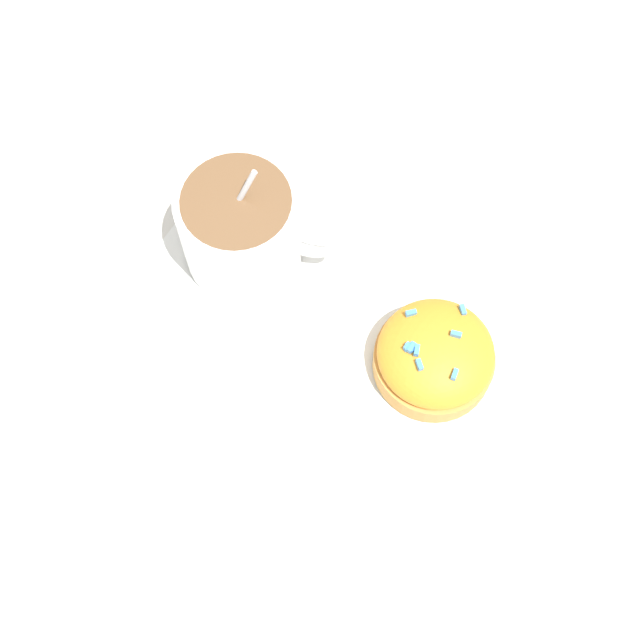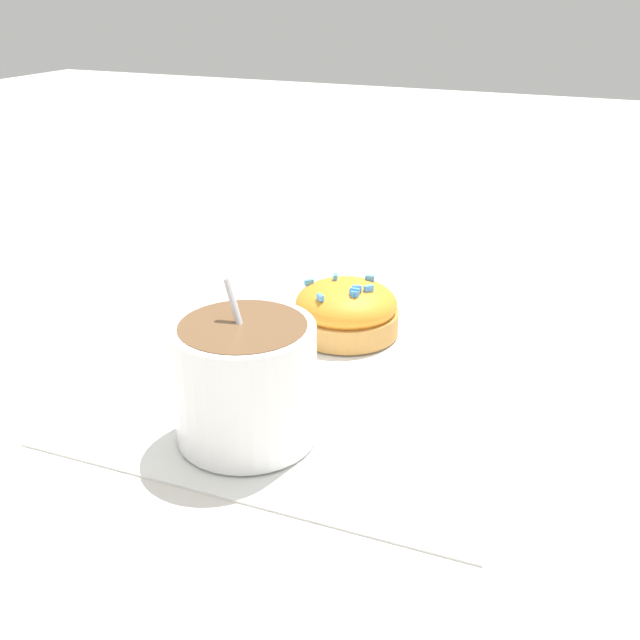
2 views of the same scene
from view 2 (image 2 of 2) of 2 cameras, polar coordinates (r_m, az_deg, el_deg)
ground_plane at (r=0.51m, az=-0.04°, el=-4.88°), size 3.00×3.00×0.00m
paper_napkin at (r=0.51m, az=-0.04°, el=-4.73°), size 0.28×0.28×0.00m
coffee_cup at (r=0.44m, az=-5.72°, el=-4.22°), size 0.11×0.08×0.10m
frosted_pastry at (r=0.57m, az=2.00°, el=0.77°), size 0.08×0.08×0.04m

